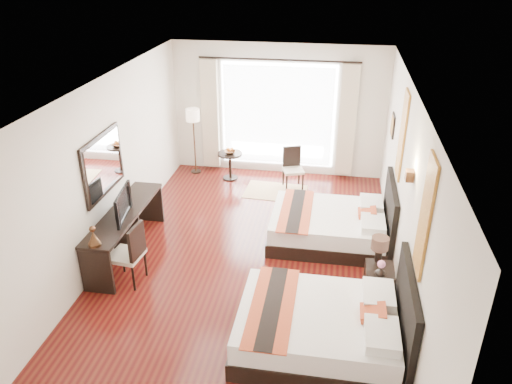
% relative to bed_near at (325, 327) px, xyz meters
% --- Properties ---
extents(floor, '(4.50, 7.50, 0.01)m').
position_rel_bed_near_xyz_m(floor, '(-1.27, 1.54, -0.31)').
color(floor, '#3E0B0B').
rests_on(floor, ground).
extents(ceiling, '(4.50, 7.50, 0.02)m').
position_rel_bed_near_xyz_m(ceiling, '(-1.27, 1.54, 2.49)').
color(ceiling, white).
rests_on(ceiling, wall_headboard).
extents(wall_headboard, '(0.01, 7.50, 2.80)m').
position_rel_bed_near_xyz_m(wall_headboard, '(0.97, 1.54, 1.10)').
color(wall_headboard, silver).
rests_on(wall_headboard, floor).
extents(wall_desk, '(0.01, 7.50, 2.80)m').
position_rel_bed_near_xyz_m(wall_desk, '(-3.52, 1.54, 1.10)').
color(wall_desk, silver).
rests_on(wall_desk, floor).
extents(wall_window, '(4.50, 0.01, 2.80)m').
position_rel_bed_near_xyz_m(wall_window, '(-1.27, 5.29, 1.10)').
color(wall_window, silver).
rests_on(wall_window, floor).
extents(window_glass, '(2.40, 0.02, 2.20)m').
position_rel_bed_near_xyz_m(window_glass, '(-1.27, 5.27, 1.00)').
color(window_glass, white).
rests_on(window_glass, wall_window).
extents(sheer_curtain, '(2.30, 0.02, 2.10)m').
position_rel_bed_near_xyz_m(sheer_curtain, '(-1.27, 5.21, 1.00)').
color(sheer_curtain, white).
rests_on(sheer_curtain, wall_window).
extents(drape_left, '(0.35, 0.14, 2.35)m').
position_rel_bed_near_xyz_m(drape_left, '(-2.72, 5.17, 0.98)').
color(drape_left, beige).
rests_on(drape_left, floor).
extents(drape_right, '(0.35, 0.14, 2.35)m').
position_rel_bed_near_xyz_m(drape_right, '(0.18, 5.17, 0.98)').
color(drape_right, beige).
rests_on(drape_right, floor).
extents(art_panel_near, '(0.03, 0.50, 1.35)m').
position_rel_bed_near_xyz_m(art_panel_near, '(0.96, 0.00, 1.65)').
color(art_panel_near, brown).
rests_on(art_panel_near, wall_headboard).
extents(art_panel_far, '(0.03, 0.50, 1.35)m').
position_rel_bed_near_xyz_m(art_panel_far, '(0.96, 2.56, 1.65)').
color(art_panel_far, brown).
rests_on(art_panel_far, wall_headboard).
extents(wall_sconce, '(0.10, 0.14, 0.14)m').
position_rel_bed_near_xyz_m(wall_sconce, '(0.92, 1.13, 1.62)').
color(wall_sconce, '#492E1A').
rests_on(wall_sconce, wall_headboard).
extents(mirror_frame, '(0.04, 1.25, 0.95)m').
position_rel_bed_near_xyz_m(mirror_frame, '(-3.49, 1.63, 1.25)').
color(mirror_frame, black).
rests_on(mirror_frame, wall_desk).
extents(mirror_glass, '(0.01, 1.12, 0.82)m').
position_rel_bed_near_xyz_m(mirror_glass, '(-3.47, 1.63, 1.25)').
color(mirror_glass, white).
rests_on(mirror_glass, mirror_frame).
extents(bed_near, '(2.06, 1.61, 1.16)m').
position_rel_bed_near_xyz_m(bed_near, '(0.00, 0.00, 0.00)').
color(bed_near, black).
rests_on(bed_near, floor).
extents(bed_far, '(1.99, 1.55, 1.12)m').
position_rel_bed_near_xyz_m(bed_far, '(0.03, 2.56, -0.01)').
color(bed_far, black).
rests_on(bed_far, floor).
extents(nightstand, '(0.40, 0.49, 0.47)m').
position_rel_bed_near_xyz_m(nightstand, '(0.71, 1.13, -0.07)').
color(nightstand, black).
rests_on(nightstand, floor).
extents(table_lamp, '(0.24, 0.24, 0.39)m').
position_rel_bed_near_xyz_m(table_lamp, '(0.68, 1.28, 0.46)').
color(table_lamp, black).
rests_on(table_lamp, nightstand).
extents(vase, '(0.16, 0.16, 0.15)m').
position_rel_bed_near_xyz_m(vase, '(0.69, 0.94, 0.27)').
color(vase, black).
rests_on(vase, nightstand).
extents(console_desk, '(0.50, 2.20, 0.76)m').
position_rel_bed_near_xyz_m(console_desk, '(-3.26, 1.63, 0.08)').
color(console_desk, black).
rests_on(console_desk, floor).
extents(television, '(0.23, 0.80, 0.46)m').
position_rel_bed_near_xyz_m(television, '(-3.24, 1.45, 0.68)').
color(television, black).
rests_on(television, console_desk).
extents(bronze_figurine, '(0.23, 0.23, 0.27)m').
position_rel_bed_near_xyz_m(bronze_figurine, '(-3.26, 0.63, 0.59)').
color(bronze_figurine, '#492E1A').
rests_on(bronze_figurine, console_desk).
extents(desk_chair, '(0.50, 0.50, 0.97)m').
position_rel_bed_near_xyz_m(desk_chair, '(-2.93, 0.89, -0.01)').
color(desk_chair, tan).
rests_on(desk_chair, floor).
extents(floor_lamp, '(0.29, 0.29, 1.45)m').
position_rel_bed_near_xyz_m(floor_lamp, '(-3.05, 4.95, 0.92)').
color(floor_lamp, black).
rests_on(floor_lamp, floor).
extents(side_table, '(0.52, 0.52, 0.60)m').
position_rel_bed_near_xyz_m(side_table, '(-2.22, 4.73, -0.00)').
color(side_table, black).
rests_on(side_table, floor).
extents(fruit_bowl, '(0.26, 0.26, 0.06)m').
position_rel_bed_near_xyz_m(fruit_bowl, '(-2.21, 4.70, 0.32)').
color(fruit_bowl, '#4D3A1B').
rests_on(fruit_bowl, side_table).
extents(window_chair, '(0.50, 0.50, 0.86)m').
position_rel_bed_near_xyz_m(window_chair, '(-0.85, 4.51, -0.04)').
color(window_chair, tan).
rests_on(window_chair, floor).
extents(jute_rug, '(1.28, 0.91, 0.01)m').
position_rel_bed_near_xyz_m(jute_rug, '(-1.17, 4.25, -0.30)').
color(jute_rug, tan).
rests_on(jute_rug, floor).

